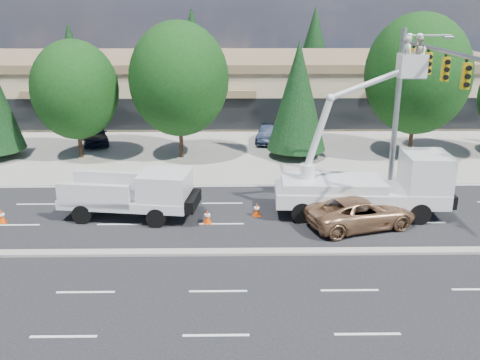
{
  "coord_description": "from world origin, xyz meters",
  "views": [
    {
      "loc": [
        0.58,
        -20.99,
        10.48
      ],
      "look_at": [
        0.91,
        2.85,
        2.4
      ],
      "focal_mm": 40.0,
      "sensor_mm": 36.0,
      "label": 1
    }
  ],
  "objects_px": {
    "bucket_truck": "(375,179)",
    "minivan": "(361,212)",
    "utility_pickup": "(136,198)",
    "signal_mast": "(412,88)"
  },
  "relations": [
    {
      "from": "bucket_truck",
      "to": "minivan",
      "type": "xyz_separation_m",
      "value": [
        -0.95,
        -1.54,
        -1.2
      ]
    },
    {
      "from": "signal_mast",
      "to": "utility_pickup",
      "type": "height_order",
      "value": "signal_mast"
    },
    {
      "from": "signal_mast",
      "to": "bucket_truck",
      "type": "xyz_separation_m",
      "value": [
        -2.32,
        -2.71,
        -4.12
      ]
    },
    {
      "from": "utility_pickup",
      "to": "minivan",
      "type": "height_order",
      "value": "utility_pickup"
    },
    {
      "from": "signal_mast",
      "to": "utility_pickup",
      "type": "xyz_separation_m",
      "value": [
        -14.34,
        -2.91,
        -5.04
      ]
    },
    {
      "from": "minivan",
      "to": "signal_mast",
      "type": "bearing_deg",
      "value": -54.71
    },
    {
      "from": "bucket_truck",
      "to": "minivan",
      "type": "distance_m",
      "value": 2.17
    },
    {
      "from": "bucket_truck",
      "to": "utility_pickup",
      "type": "bearing_deg",
      "value": -176.84
    },
    {
      "from": "minivan",
      "to": "utility_pickup",
      "type": "bearing_deg",
      "value": 66.06
    },
    {
      "from": "bucket_truck",
      "to": "minivan",
      "type": "bearing_deg",
      "value": -119.54
    }
  ]
}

